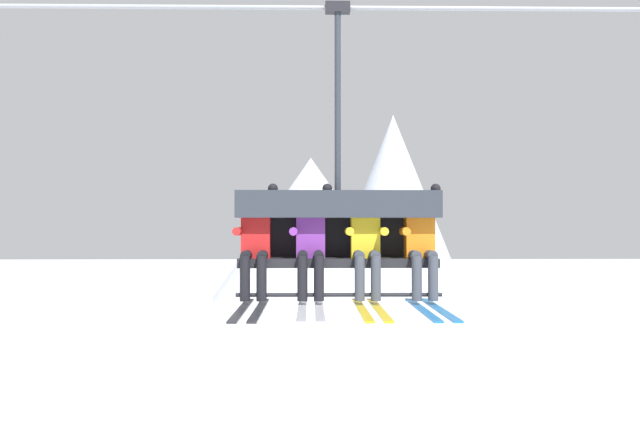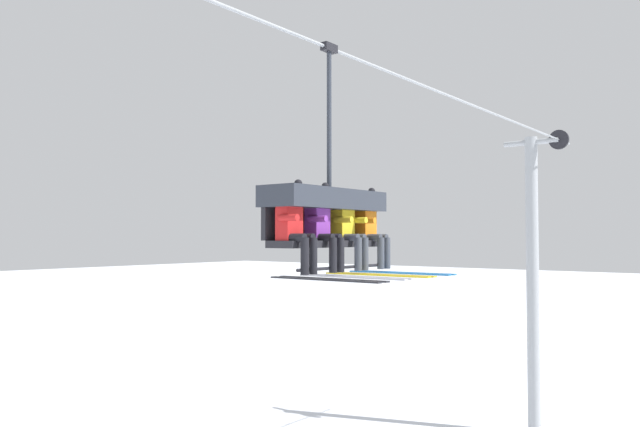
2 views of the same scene
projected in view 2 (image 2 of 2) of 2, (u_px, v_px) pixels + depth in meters
lift_tower_far at (533, 276)px, 18.14m from camera, size 0.36×1.88×8.76m
lift_cable at (404, 78)px, 10.89m from camera, size 19.54×0.05×0.05m
chairlift_chair at (325, 208)px, 9.13m from camera, size 2.26×0.74×3.30m
skier_red at (296, 227)px, 8.27m from camera, size 0.48×1.70×1.34m
skier_purple at (324, 227)px, 8.75m from camera, size 0.48×1.70×1.34m
skier_yellow at (350, 229)px, 9.22m from camera, size 0.46×1.70×1.23m
skier_orange at (372, 228)px, 9.71m from camera, size 0.48×1.70×1.34m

